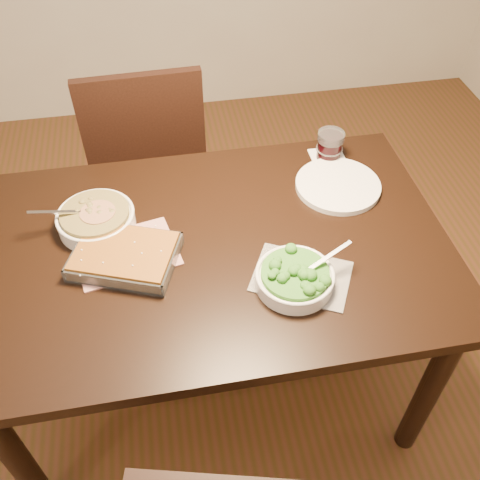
# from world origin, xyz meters

# --- Properties ---
(ground) EXTENTS (4.00, 4.00, 0.00)m
(ground) POSITION_xyz_m (0.00, 0.00, 0.00)
(ground) COLOR #483214
(ground) RESTS_ON ground
(table) EXTENTS (1.40, 0.90, 0.75)m
(table) POSITION_xyz_m (0.00, 0.00, 0.65)
(table) COLOR black
(table) RESTS_ON ground
(magazine_a) EXTENTS (0.32, 0.26, 0.01)m
(magazine_a) POSITION_xyz_m (-0.24, 0.01, 0.75)
(magazine_a) COLOR #9D2C2E
(magazine_a) RESTS_ON table
(magazine_b) EXTENTS (0.32, 0.28, 0.00)m
(magazine_b) POSITION_xyz_m (0.23, -0.17, 0.75)
(magazine_b) COLOR #2B2A32
(magazine_b) RESTS_ON table
(coaster) EXTENTS (0.12, 0.12, 0.00)m
(coaster) POSITION_xyz_m (0.46, 0.34, 0.75)
(coaster) COLOR white
(coaster) RESTS_ON table
(stew_bowl) EXTENTS (0.26, 0.23, 0.09)m
(stew_bowl) POSITION_xyz_m (-0.33, 0.14, 0.78)
(stew_bowl) COLOR white
(stew_bowl) RESTS_ON table
(broccoli_bowl) EXTENTS (0.24, 0.21, 0.08)m
(broccoli_bowl) POSITION_xyz_m (0.20, -0.19, 0.78)
(broccoli_bowl) COLOR white
(broccoli_bowl) RESTS_ON table
(baking_dish) EXTENTS (0.34, 0.30, 0.05)m
(baking_dish) POSITION_xyz_m (-0.25, -0.02, 0.78)
(baking_dish) COLOR silver
(baking_dish) RESTS_ON table
(wine_tumbler) EXTENTS (0.09, 0.09, 0.10)m
(wine_tumbler) POSITION_xyz_m (0.46, 0.34, 0.81)
(wine_tumbler) COLOR black
(wine_tumbler) RESTS_ON coaster
(dinner_plate) EXTENTS (0.28, 0.28, 0.02)m
(dinner_plate) POSITION_xyz_m (0.44, 0.18, 0.76)
(dinner_plate) COLOR white
(dinner_plate) RESTS_ON table
(chair_far) EXTENTS (0.47, 0.47, 0.97)m
(chair_far) POSITION_xyz_m (-0.17, 0.76, 0.54)
(chair_far) COLOR black
(chair_far) RESTS_ON ground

